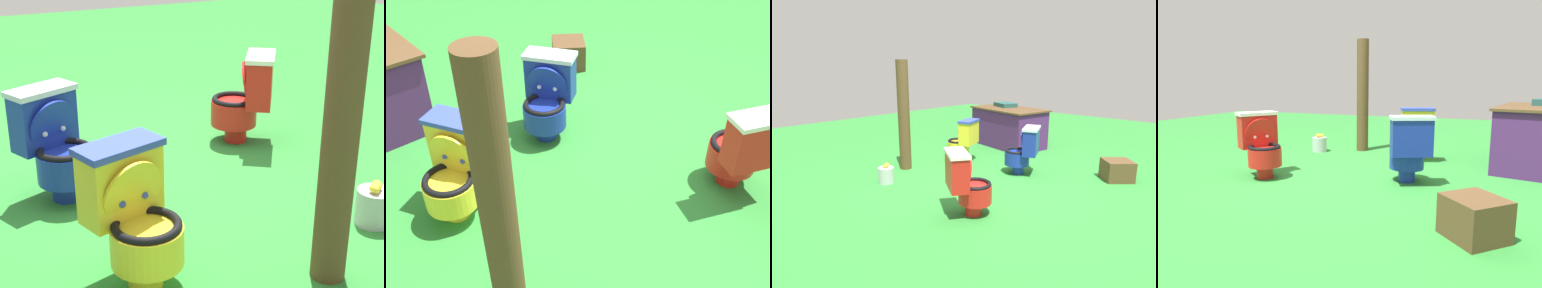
# 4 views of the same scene
# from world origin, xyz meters

# --- Properties ---
(ground) EXTENTS (14.00, 14.00, 0.00)m
(ground) POSITION_xyz_m (0.00, 0.00, 0.00)
(ground) COLOR #2D8433
(toilet_red) EXTENTS (0.61, 0.63, 0.73)m
(toilet_red) POSITION_xyz_m (0.16, -1.01, 0.37)
(toilet_red) COLOR red
(toilet_red) RESTS_ON ground
(toilet_blue) EXTENTS (0.61, 0.56, 0.73)m
(toilet_blue) POSITION_xyz_m (-0.17, 0.60, 0.37)
(toilet_blue) COLOR #192D9E
(toilet_blue) RESTS_ON ground
(toilet_yellow) EXTENTS (0.59, 0.53, 0.73)m
(toilet_yellow) POSITION_xyz_m (-1.28, 0.47, 0.37)
(toilet_yellow) COLOR yellow
(toilet_yellow) RESTS_ON ground
(wooden_post) EXTENTS (0.18, 0.18, 1.69)m
(wooden_post) POSITION_xyz_m (-1.69, -0.44, 0.84)
(wooden_post) COLOR brown
(wooden_post) RESTS_ON ground
(lemon_bucket) EXTENTS (0.22, 0.22, 0.28)m
(lemon_bucket) POSITION_xyz_m (-1.36, -1.03, 0.12)
(lemon_bucket) COLOR #B7B7BF
(lemon_bucket) RESTS_ON ground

